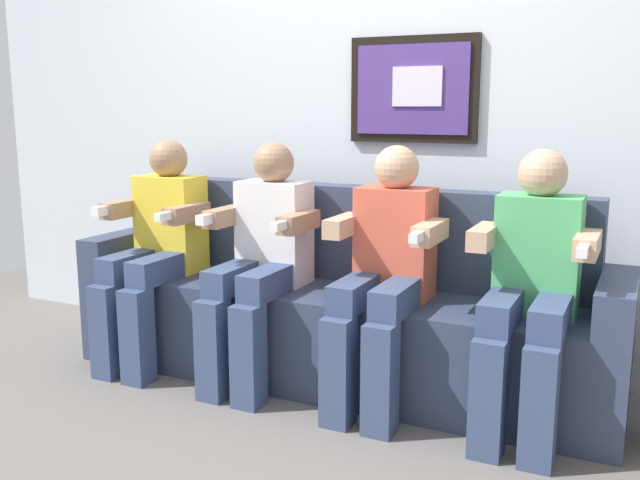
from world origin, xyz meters
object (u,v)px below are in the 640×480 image
object	(u,v)px
person_left_center	(262,255)
person_right_center	(385,267)
person_rightmost	(532,283)
couch	(336,315)
person_leftmost	(156,244)

from	to	relation	value
person_left_center	person_right_center	world-z (taller)	same
person_right_center	person_rightmost	size ratio (longest dim) A/B	1.00
couch	person_right_center	xyz separation A→B (m)	(0.30, -0.17, 0.29)
person_leftmost	person_rightmost	xyz separation A→B (m)	(1.80, 0.00, -0.00)
person_rightmost	person_left_center	bearing A→B (deg)	-179.98
person_leftmost	person_right_center	world-z (taller)	same
person_leftmost	person_left_center	world-z (taller)	same
person_left_center	person_rightmost	world-z (taller)	same
person_left_center	person_right_center	distance (m)	0.60
couch	person_right_center	size ratio (longest dim) A/B	2.29
couch	person_leftmost	world-z (taller)	person_leftmost
couch	person_rightmost	xyz separation A→B (m)	(0.90, -0.17, 0.29)
couch	person_rightmost	world-z (taller)	person_rightmost
person_leftmost	person_rightmost	distance (m)	1.80
person_rightmost	couch	bearing A→B (deg)	169.37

